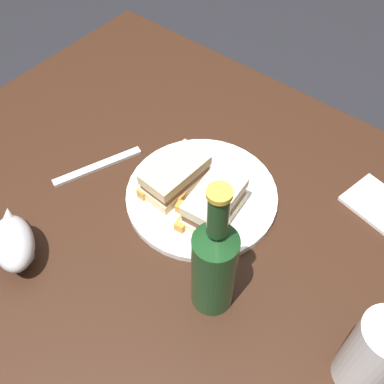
{
  "coord_description": "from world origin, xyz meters",
  "views": [
    {
      "loc": [
        -0.34,
        0.39,
        1.44
      ],
      "look_at": [
        -0.01,
        -0.02,
        0.78
      ],
      "focal_mm": 44.03,
      "sensor_mm": 36.0,
      "label": 1
    }
  ],
  "objects_px": {
    "napkin": "(378,204)",
    "sandwich_half_left": "(175,176)",
    "plate": "(202,195)",
    "cider_bottle": "(214,264)",
    "gravy_boat": "(14,243)",
    "pint_glass": "(370,357)",
    "sandwich_half_right": "(214,203)",
    "fork": "(98,166)"
  },
  "relations": [
    {
      "from": "sandwich_half_right",
      "to": "napkin",
      "type": "relative_size",
      "value": 1.12
    },
    {
      "from": "sandwich_half_right",
      "to": "pint_glass",
      "type": "xyz_separation_m",
      "value": [
        -0.32,
        0.09,
        0.02
      ]
    },
    {
      "from": "plate",
      "to": "gravy_boat",
      "type": "height_order",
      "value": "gravy_boat"
    },
    {
      "from": "plate",
      "to": "napkin",
      "type": "relative_size",
      "value": 2.53
    },
    {
      "from": "sandwich_half_left",
      "to": "cider_bottle",
      "type": "height_order",
      "value": "cider_bottle"
    },
    {
      "from": "gravy_boat",
      "to": "pint_glass",
      "type": "bearing_deg",
      "value": -161.21
    },
    {
      "from": "sandwich_half_left",
      "to": "gravy_boat",
      "type": "xyz_separation_m",
      "value": [
        0.11,
        0.27,
        0.0
      ]
    },
    {
      "from": "plate",
      "to": "sandwich_half_left",
      "type": "relative_size",
      "value": 2.2
    },
    {
      "from": "fork",
      "to": "gravy_boat",
      "type": "bearing_deg",
      "value": -147.11
    },
    {
      "from": "napkin",
      "to": "sandwich_half_right",
      "type": "bearing_deg",
      "value": 44.19
    },
    {
      "from": "sandwich_half_right",
      "to": "pint_glass",
      "type": "bearing_deg",
      "value": 164.85
    },
    {
      "from": "gravy_boat",
      "to": "napkin",
      "type": "distance_m",
      "value": 0.64
    },
    {
      "from": "pint_glass",
      "to": "napkin",
      "type": "bearing_deg",
      "value": -69.95
    },
    {
      "from": "pint_glass",
      "to": "cider_bottle",
      "type": "xyz_separation_m",
      "value": [
        0.23,
        0.04,
        0.04
      ]
    },
    {
      "from": "plate",
      "to": "sandwich_half_right",
      "type": "distance_m",
      "value": 0.06
    },
    {
      "from": "pint_glass",
      "to": "gravy_boat",
      "type": "relative_size",
      "value": 1.23
    },
    {
      "from": "sandwich_half_left",
      "to": "pint_glass",
      "type": "bearing_deg",
      "value": 167.41
    },
    {
      "from": "plate",
      "to": "gravy_boat",
      "type": "relative_size",
      "value": 2.21
    },
    {
      "from": "sandwich_half_left",
      "to": "gravy_boat",
      "type": "bearing_deg",
      "value": 67.81
    },
    {
      "from": "fork",
      "to": "napkin",
      "type": "bearing_deg",
      "value": -39.42
    },
    {
      "from": "gravy_boat",
      "to": "sandwich_half_right",
      "type": "bearing_deg",
      "value": -127.31
    },
    {
      "from": "plate",
      "to": "cider_bottle",
      "type": "bearing_deg",
      "value": 132.95
    },
    {
      "from": "pint_glass",
      "to": "cider_bottle",
      "type": "relative_size",
      "value": 0.57
    },
    {
      "from": "napkin",
      "to": "fork",
      "type": "bearing_deg",
      "value": 28.97
    },
    {
      "from": "sandwich_half_left",
      "to": "gravy_boat",
      "type": "distance_m",
      "value": 0.29
    },
    {
      "from": "sandwich_half_left",
      "to": "pint_glass",
      "type": "distance_m",
      "value": 0.43
    },
    {
      "from": "gravy_boat",
      "to": "napkin",
      "type": "xyz_separation_m",
      "value": [
        -0.42,
        -0.48,
        -0.04
      ]
    },
    {
      "from": "sandwich_half_left",
      "to": "fork",
      "type": "distance_m",
      "value": 0.17
    },
    {
      "from": "cider_bottle",
      "to": "gravy_boat",
      "type": "bearing_deg",
      "value": 26.11
    },
    {
      "from": "sandwich_half_left",
      "to": "sandwich_half_right",
      "type": "relative_size",
      "value": 1.02
    },
    {
      "from": "pint_glass",
      "to": "napkin",
      "type": "xyz_separation_m",
      "value": [
        0.11,
        -0.3,
        -0.06
      ]
    },
    {
      "from": "pint_glass",
      "to": "gravy_boat",
      "type": "height_order",
      "value": "pint_glass"
    },
    {
      "from": "napkin",
      "to": "sandwich_half_left",
      "type": "bearing_deg",
      "value": 33.55
    },
    {
      "from": "gravy_boat",
      "to": "fork",
      "type": "relative_size",
      "value": 0.7
    },
    {
      "from": "sandwich_half_right",
      "to": "gravy_boat",
      "type": "bearing_deg",
      "value": 52.69
    },
    {
      "from": "sandwich_half_right",
      "to": "fork",
      "type": "bearing_deg",
      "value": 10.71
    },
    {
      "from": "plate",
      "to": "fork",
      "type": "relative_size",
      "value": 1.54
    },
    {
      "from": "sandwich_half_right",
      "to": "napkin",
      "type": "distance_m",
      "value": 0.3
    },
    {
      "from": "sandwich_half_left",
      "to": "pint_glass",
      "type": "height_order",
      "value": "pint_glass"
    },
    {
      "from": "fork",
      "to": "cider_bottle",
      "type": "bearing_deg",
      "value": -81.1
    },
    {
      "from": "sandwich_half_left",
      "to": "sandwich_half_right",
      "type": "distance_m",
      "value": 0.09
    },
    {
      "from": "plate",
      "to": "pint_glass",
      "type": "relative_size",
      "value": 1.79
    }
  ]
}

